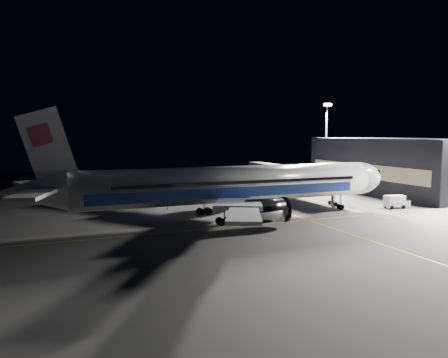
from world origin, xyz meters
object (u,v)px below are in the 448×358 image
object	(u,v)px
floodlight_mast_north	(326,136)
safety_cone_b	(232,201)
service_truck	(396,201)
airliner	(225,185)
safety_cone_c	(231,204)
jet_bridge	(293,174)
safety_cone_a	(168,207)
baggage_tug	(163,196)

from	to	relation	value
floodlight_mast_north	safety_cone_b	xyz separation A→B (m)	(-34.00, -17.99, -12.09)
service_truck	airliner	bearing A→B (deg)	179.89
service_truck	safety_cone_c	xyz separation A→B (m)	(-25.90, 13.58, -0.95)
airliner	safety_cone_c	distance (m)	13.02
service_truck	safety_cone_b	size ratio (longest dim) A/B	8.23
airliner	floodlight_mast_north	world-z (taller)	floodlight_mast_north
jet_bridge	safety_cone_a	bearing A→B (deg)	-167.70
service_truck	baggage_tug	xyz separation A→B (m)	(-35.69, 24.34, -0.33)
safety_cone_a	floodlight_mast_north	bearing A→B (deg)	23.28
airliner	safety_cone_a	world-z (taller)	airliner
floodlight_mast_north	safety_cone_b	distance (m)	40.32
floodlight_mast_north	service_truck	world-z (taller)	floodlight_mast_north
floodlight_mast_north	safety_cone_c	xyz separation A→B (m)	(-35.62, -21.23, -12.11)
floodlight_mast_north	safety_cone_c	world-z (taller)	floodlight_mast_north
service_truck	jet_bridge	bearing A→B (deg)	116.66
safety_cone_a	safety_cone_b	bearing A→B (deg)	9.92
floodlight_mast_north	safety_cone_c	bearing A→B (deg)	-149.20
safety_cone_a	baggage_tug	bearing A→B (deg)	80.04
airliner	service_truck	xyz separation A→B (m)	(31.35, -2.82, -3.95)
airliner	safety_cone_c	bearing A→B (deg)	63.10
service_truck	safety_cone_b	distance (m)	29.55
baggage_tug	safety_cone_b	size ratio (longest dim) A/B	5.16
baggage_tug	service_truck	bearing A→B (deg)	-27.41
safety_cone_c	floodlight_mast_north	bearing A→B (deg)	30.80
service_truck	safety_cone_a	xyz separation A→B (m)	(-37.42, 14.53, -0.95)
floodlight_mast_north	baggage_tug	distance (m)	48.00
safety_cone_a	safety_cone_c	size ratio (longest dim) A/B	1.00
baggage_tug	safety_cone_a	bearing A→B (deg)	-93.07
safety_cone_b	safety_cone_c	world-z (taller)	safety_cone_b
safety_cone_c	airliner	bearing A→B (deg)	-116.90
baggage_tug	safety_cone_c	distance (m)	14.57
floodlight_mast_north	baggage_tug	xyz separation A→B (m)	(-45.42, -10.47, -11.48)
safety_cone_a	safety_cone_b	distance (m)	13.34
baggage_tug	jet_bridge	bearing A→B (deg)	-0.31
service_truck	baggage_tug	distance (m)	43.21
floodlight_mast_north	baggage_tug	bearing A→B (deg)	-167.02
airliner	jet_bridge	size ratio (longest dim) A/B	1.79
jet_bridge	floodlight_mast_north	xyz separation A→B (m)	(18.00, 13.93, 7.79)
floodlight_mast_north	baggage_tug	size ratio (longest dim) A/B	7.20
service_truck	baggage_tug	size ratio (longest dim) A/B	1.60
airliner	safety_cone_b	world-z (taller)	airliner
baggage_tug	safety_cone_c	xyz separation A→B (m)	(9.80, -10.76, -0.62)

